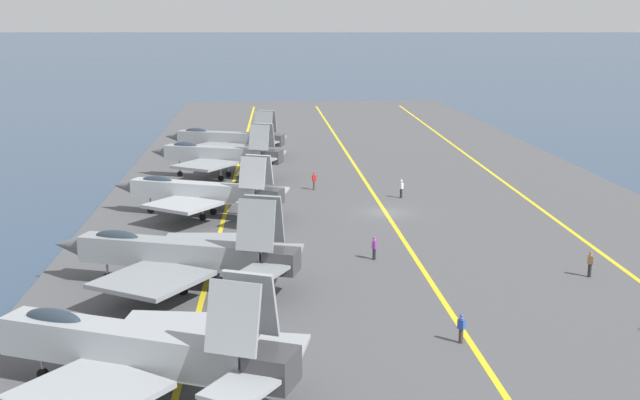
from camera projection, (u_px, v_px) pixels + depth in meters
name	position (u px, v px, depth m)	size (l,w,h in m)	color
ground_plane	(385.00, 217.00, 72.67)	(2000.00, 2000.00, 0.00)	#2D425B
carrier_deck	(385.00, 214.00, 72.63)	(198.83, 52.72, 0.40)	#4C4C4F
deck_stripe_foul_line	(542.00, 209.00, 73.64)	(178.95, 0.36, 0.01)	yellow
deck_stripe_centerline	(385.00, 212.00, 72.58)	(178.95, 0.36, 0.01)	yellow
deck_stripe_edge_line	(225.00, 215.00, 71.53)	(178.95, 0.36, 0.01)	yellow
parked_jet_nearest	(130.00, 347.00, 36.90)	(13.01, 16.79, 6.42)	#93999E
parked_jet_second	(177.00, 253.00, 51.78)	(14.24, 17.00, 6.39)	gray
parked_jet_third	(200.00, 192.00, 70.36)	(11.97, 16.20, 5.78)	#9EA3A8
parked_jet_fourth	(218.00, 155.00, 87.26)	(13.42, 15.35, 6.21)	gray
parked_jet_fifth	(226.00, 138.00, 101.71)	(12.46, 16.03, 5.93)	gray
crew_blue_vest	(461.00, 327.00, 43.23)	(0.46, 0.45, 1.66)	#383328
crew_purple_vest	(374.00, 247.00, 58.21)	(0.46, 0.41, 1.71)	#232328
crew_red_vest	(314.00, 180.00, 81.89)	(0.35, 0.43, 1.82)	#4C473D
crew_white_vest	(401.00, 188.00, 78.16)	(0.46, 0.41, 1.83)	#232328
crew_brown_vest	(590.00, 263.00, 54.28)	(0.40, 0.46, 1.79)	#232328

